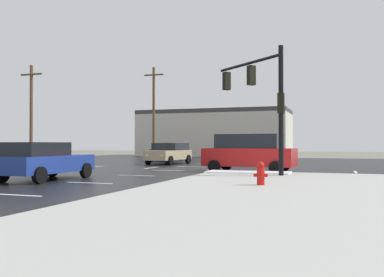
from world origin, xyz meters
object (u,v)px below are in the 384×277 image
utility_pole_far (31,111)px  traffic_signal_mast (262,92)px  suv_red (249,152)px  utility_pole_distant (154,111)px  fire_hydrant (261,173)px  sedan_blue (44,160)px  sedan_tan (170,153)px  sedan_navy (166,151)px

utility_pole_far → traffic_signal_mast: bearing=-25.1°
traffic_signal_mast → suv_red: bearing=-24.6°
utility_pole_far → utility_pole_distant: (7.07, 10.47, 0.61)m
fire_hydrant → sedan_blue: sedan_blue is taller
fire_hydrant → sedan_blue: (-9.07, 0.19, 0.32)m
utility_pole_distant → suv_red: bearing=-52.8°
fire_hydrant → sedan_tan: bearing=122.2°
sedan_blue → utility_pole_distant: size_ratio=0.47×
traffic_signal_mast → utility_pole_distant: (-15.09, 20.86, 1.07)m
fire_hydrant → sedan_navy: bearing=120.5°
utility_pole_far → sedan_tan: bearing=-3.4°
sedan_blue → sedan_navy: (-3.01, 20.35, 0.00)m
traffic_signal_mast → sedan_blue: 10.23m
suv_red → utility_pole_distant: utility_pole_distant is taller
sedan_tan → suv_red: bearing=51.2°
fire_hydrant → sedan_blue: bearing=178.8°
fire_hydrant → utility_pole_distant: bearing=121.2°
sedan_tan → sedan_blue: size_ratio=1.02×
fire_hydrant → utility_pole_far: (-23.05, 15.87, 3.91)m
traffic_signal_mast → suv_red: 3.97m
fire_hydrant → suv_red: (-1.99, 7.94, 0.55)m
fire_hydrant → sedan_blue: size_ratio=0.17×
sedan_tan → sedan_blue: bearing=6.3°
utility_pole_distant → traffic_signal_mast: bearing=-54.1°
fire_hydrant → sedan_tan: sedan_tan is taller
sedan_tan → sedan_navy: 6.06m
traffic_signal_mast → suv_red: size_ratio=1.16×
sedan_navy → sedan_tan: bearing=-160.5°
sedan_tan → sedan_navy: same height
fire_hydrant → sedan_navy: size_ratio=0.17×
sedan_navy → utility_pole_distant: bearing=28.2°
traffic_signal_mast → sedan_tan: bearing=-6.8°
traffic_signal_mast → sedan_navy: bearing=-12.1°
fire_hydrant → utility_pole_distant: size_ratio=0.08×
sedan_navy → utility_pole_distant: (-3.90, 5.80, 4.21)m
utility_pole_distant → utility_pole_far: bearing=-124.0°
traffic_signal_mast → sedan_blue: (-8.18, -5.28, -3.14)m
fire_hydrant → sedan_tan: (-9.50, 15.06, 0.32)m
sedan_tan → suv_red: suv_red is taller
suv_red → sedan_navy: suv_red is taller
sedan_tan → traffic_signal_mast: bearing=46.6°
sedan_tan → suv_red: (7.50, -7.12, 0.24)m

